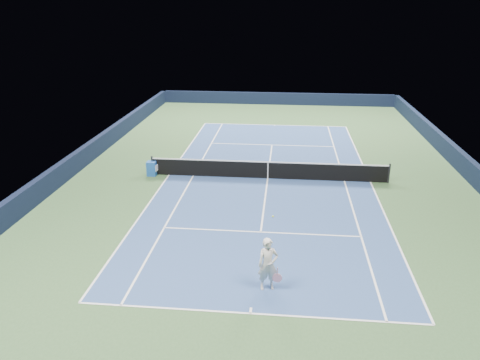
# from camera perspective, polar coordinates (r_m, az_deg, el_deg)

# --- Properties ---
(ground) EXTENTS (40.00, 40.00, 0.00)m
(ground) POSITION_cam_1_polar(r_m,az_deg,el_deg) (25.49, 3.39, 0.19)
(ground) COLOR #32512C
(ground) RESTS_ON ground
(wall_far) EXTENTS (22.00, 0.35, 1.10)m
(wall_far) POSITION_cam_1_polar(r_m,az_deg,el_deg) (44.48, 4.58, 9.86)
(wall_far) COLOR black
(wall_far) RESTS_ON ground
(wall_right) EXTENTS (0.35, 40.00, 1.10)m
(wall_right) POSITION_cam_1_polar(r_m,az_deg,el_deg) (27.17, 26.87, 0.45)
(wall_right) COLOR #101A32
(wall_right) RESTS_ON ground
(wall_left) EXTENTS (0.35, 40.00, 1.10)m
(wall_left) POSITION_cam_1_polar(r_m,az_deg,el_deg) (27.87, -19.42, 2.03)
(wall_left) COLOR black
(wall_left) RESTS_ON ground
(court_surface) EXTENTS (10.97, 23.77, 0.01)m
(court_surface) POSITION_cam_1_polar(r_m,az_deg,el_deg) (25.49, 3.39, 0.20)
(court_surface) COLOR navy
(court_surface) RESTS_ON ground
(baseline_far) EXTENTS (10.97, 0.08, 0.00)m
(baseline_far) POSITION_cam_1_polar(r_m,az_deg,el_deg) (36.85, 4.23, 6.71)
(baseline_far) COLOR white
(baseline_far) RESTS_ON ground
(baseline_near) EXTENTS (10.97, 0.08, 0.00)m
(baseline_near) POSITION_cam_1_polar(r_m,az_deg,el_deg) (14.98, 1.26, -15.95)
(baseline_near) COLOR white
(baseline_near) RESTS_ON ground
(sideline_doubles_right) EXTENTS (0.08, 23.77, 0.00)m
(sideline_doubles_right) POSITION_cam_1_polar(r_m,az_deg,el_deg) (25.89, 15.61, -0.23)
(sideline_doubles_right) COLOR white
(sideline_doubles_right) RESTS_ON ground
(sideline_doubles_left) EXTENTS (0.08, 23.77, 0.00)m
(sideline_doubles_left) POSITION_cam_1_polar(r_m,az_deg,el_deg) (26.26, -8.65, 0.63)
(sideline_doubles_left) COLOR white
(sideline_doubles_left) RESTS_ON ground
(sideline_singles_right) EXTENTS (0.08, 23.77, 0.00)m
(sideline_singles_right) POSITION_cam_1_polar(r_m,az_deg,el_deg) (25.68, 12.60, -0.12)
(sideline_singles_right) COLOR white
(sideline_singles_right) RESTS_ON ground
(sideline_singles_left) EXTENTS (0.08, 23.77, 0.00)m
(sideline_singles_left) POSITION_cam_1_polar(r_m,az_deg,el_deg) (25.96, -5.72, 0.53)
(sideline_singles_left) COLOR white
(sideline_singles_left) RESTS_ON ground
(service_line_far) EXTENTS (8.23, 0.08, 0.00)m
(service_line_far) POSITION_cam_1_polar(r_m,az_deg,el_deg) (31.56, 3.92, 4.29)
(service_line_far) COLOR white
(service_line_far) RESTS_ON ground
(service_line_near) EXTENTS (8.23, 0.08, 0.00)m
(service_line_near) POSITION_cam_1_polar(r_m,az_deg,el_deg) (19.64, 2.55, -6.36)
(service_line_near) COLOR white
(service_line_near) RESTS_ON ground
(center_service_line) EXTENTS (0.08, 12.80, 0.00)m
(center_service_line) POSITION_cam_1_polar(r_m,az_deg,el_deg) (25.49, 3.39, 0.21)
(center_service_line) COLOR white
(center_service_line) RESTS_ON ground
(center_mark_far) EXTENTS (0.08, 0.30, 0.00)m
(center_mark_far) POSITION_cam_1_polar(r_m,az_deg,el_deg) (36.70, 4.22, 6.65)
(center_mark_far) COLOR white
(center_mark_far) RESTS_ON ground
(center_mark_near) EXTENTS (0.08, 0.30, 0.00)m
(center_mark_near) POSITION_cam_1_polar(r_m,az_deg,el_deg) (15.10, 1.31, -15.61)
(center_mark_near) COLOR white
(center_mark_near) RESTS_ON ground
(tennis_net) EXTENTS (12.90, 0.10, 1.07)m
(tennis_net) POSITION_cam_1_polar(r_m,az_deg,el_deg) (25.32, 3.42, 1.26)
(tennis_net) COLOR black
(tennis_net) RESTS_ON ground
(sponsor_cube) EXTENTS (0.57, 0.45, 0.80)m
(sponsor_cube) POSITION_cam_1_polar(r_m,az_deg,el_deg) (26.23, -10.70, 1.39)
(sponsor_cube) COLOR #1C51A8
(sponsor_cube) RESTS_ON ground
(tennis_player) EXTENTS (0.87, 1.33, 2.22)m
(tennis_player) POSITION_cam_1_polar(r_m,az_deg,el_deg) (15.62, 3.43, -10.23)
(tennis_player) COLOR silver
(tennis_player) RESTS_ON ground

